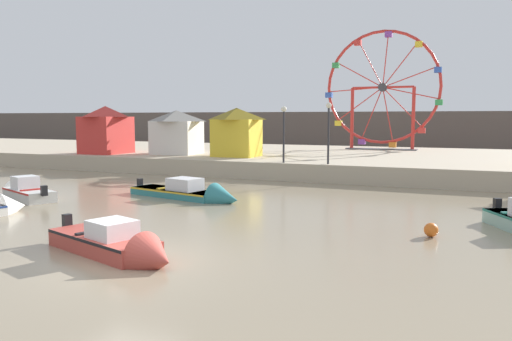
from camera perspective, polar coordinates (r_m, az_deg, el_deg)
The scene contains 13 objects.
ground_plane at distance 13.62m, azimuth -14.37°, elevation -10.01°, with size 240.00×240.00×0.00m, color gray.
quay_promenade at distance 38.60m, azimuth 10.99°, elevation 1.11°, with size 110.00×19.60×1.04m, color #B7A88E.
distant_town_skyline at distance 63.62m, azimuth 15.86°, elevation 4.36°, with size 140.00×3.00×4.40m, color #564C47.
motorboat_teal_painted at distance 23.38m, azimuth -6.83°, elevation -2.57°, with size 6.28×2.70×1.41m.
motorboat_pale_grey at distance 25.81m, azimuth -24.51°, elevation -2.11°, with size 4.14×2.60×1.39m.
motorboat_faded_red at distance 14.17m, azimuth -14.97°, elevation -8.10°, with size 4.90×2.70×1.32m.
ferris_wheel_red_frame at distance 43.72m, azimuth 13.95°, elevation 8.72°, with size 9.48×1.20×9.77m.
carnival_booth_red_striped at distance 39.49m, azimuth -16.41°, elevation 4.48°, with size 3.23×3.52×3.50m.
carnival_booth_white_ticket at distance 37.77m, azimuth -8.84°, elevation 4.34°, with size 3.66×3.36×3.17m.
carnival_booth_yellow_awning at distance 34.94m, azimuth -2.18°, elevation 4.40°, with size 3.16×2.70×3.30m.
promenade_lamp_near at distance 30.07m, azimuth 3.12°, elevation 5.08°, with size 0.32×0.32×3.30m.
promenade_lamp_far at distance 29.37m, azimuth 8.10°, elevation 5.23°, with size 0.32×0.32×3.49m.
mooring_buoy_orange at distance 16.87m, azimuth 18.95°, elevation -6.29°, with size 0.44×0.44×0.44m, color orange.
Camera 1 is at (8.03, -10.36, 3.70)m, focal length 35.85 mm.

